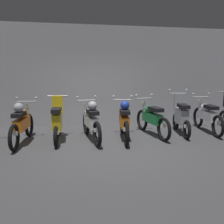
% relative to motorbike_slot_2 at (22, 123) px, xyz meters
% --- Properties ---
extents(ground_plane, '(80.00, 80.00, 0.00)m').
position_rel_motorbike_slot_2_xyz_m(ground_plane, '(2.22, -0.89, -0.53)').
color(ground_plane, '#424244').
extents(back_wall, '(16.00, 0.30, 3.31)m').
position_rel_motorbike_slot_2_xyz_m(back_wall, '(2.22, 1.91, 1.13)').
color(back_wall, '#ADADB2').
rests_on(back_wall, ground).
extents(motorbike_slot_2, '(0.58, 1.94, 1.15)m').
position_rel_motorbike_slot_2_xyz_m(motorbike_slot_2, '(0.00, 0.00, 0.00)').
color(motorbike_slot_2, black).
rests_on(motorbike_slot_2, ground).
extents(motorbike_slot_3, '(0.56, 1.68, 1.18)m').
position_rel_motorbike_slot_2_xyz_m(motorbike_slot_3, '(0.89, 0.07, -0.00)').
color(motorbike_slot_3, black).
rests_on(motorbike_slot_3, ground).
extents(motorbike_slot_4, '(0.59, 1.95, 1.15)m').
position_rel_motorbike_slot_2_xyz_m(motorbike_slot_4, '(1.77, -0.07, 0.00)').
color(motorbike_slot_4, black).
rests_on(motorbike_slot_4, ground).
extents(motorbike_slot_5, '(0.59, 1.94, 1.15)m').
position_rel_motorbike_slot_2_xyz_m(motorbike_slot_5, '(2.67, -0.17, 0.00)').
color(motorbike_slot_5, black).
rests_on(motorbike_slot_5, ground).
extents(motorbike_slot_6, '(0.59, 1.95, 1.15)m').
position_rel_motorbike_slot_2_xyz_m(motorbike_slot_6, '(3.55, 0.04, -0.04)').
color(motorbike_slot_6, black).
rests_on(motorbike_slot_6, ground).
extents(motorbike_slot_7, '(0.60, 1.66, 1.29)m').
position_rel_motorbike_slot_2_xyz_m(motorbike_slot_7, '(4.45, 0.02, -0.00)').
color(motorbike_slot_7, black).
rests_on(motorbike_slot_7, ground).
extents(motorbike_slot_8, '(0.59, 1.95, 1.15)m').
position_rel_motorbike_slot_2_xyz_m(motorbike_slot_8, '(5.33, 0.05, -0.04)').
color(motorbike_slot_8, black).
rests_on(motorbike_slot_8, ground).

